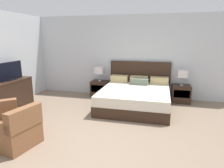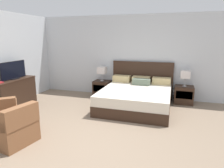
{
  "view_description": "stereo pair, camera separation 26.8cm",
  "coord_description": "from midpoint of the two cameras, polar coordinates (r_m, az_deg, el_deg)",
  "views": [
    {
      "loc": [
        1.17,
        -2.92,
        1.91
      ],
      "look_at": [
        -0.05,
        1.95,
        0.75
      ],
      "focal_mm": 32.0,
      "sensor_mm": 36.0,
      "label": 1
    },
    {
      "loc": [
        1.43,
        -2.84,
        1.91
      ],
      "look_at": [
        -0.05,
        1.95,
        0.75
      ],
      "focal_mm": 32.0,
      "sensor_mm": 36.0,
      "label": 2
    }
  ],
  "objects": [
    {
      "name": "wall_back",
      "position": [
        6.61,
        5.85,
        7.79
      ],
      "size": [
        7.27,
        0.06,
        2.63
      ],
      "primitive_type": "cube",
      "color": "silver",
      "rests_on": "ground"
    },
    {
      "name": "armchair_by_window",
      "position": [
        4.75,
        -27.97,
        -8.58
      ],
      "size": [
        0.97,
        0.97,
        0.76
      ],
      "color": "brown",
      "rests_on": "ground"
    },
    {
      "name": "table_lamp_left",
      "position": [
        6.56,
        -1.7,
        3.9
      ],
      "size": [
        0.27,
        0.27,
        0.47
      ],
      "color": "#B7B7BC",
      "rests_on": "nightstand_left"
    },
    {
      "name": "tv",
      "position": [
        6.08,
        -25.29,
        3.48
      ],
      "size": [
        0.18,
        0.89,
        0.49
      ],
      "color": "black",
      "rests_on": "dresser"
    },
    {
      "name": "armchair_companion",
      "position": [
        4.09,
        -24.53,
        -11.61
      ],
      "size": [
        0.81,
        0.8,
        0.76
      ],
      "color": "brown",
      "rests_on": "ground"
    },
    {
      "name": "dresser",
      "position": [
        6.16,
        -25.07,
        -2.32
      ],
      "size": [
        0.46,
        1.33,
        0.8
      ],
      "color": "#332116",
      "rests_on": "ground"
    },
    {
      "name": "nightstand_right",
      "position": [
        6.36,
        20.94,
        -2.89
      ],
      "size": [
        0.54,
        0.46,
        0.52
      ],
      "color": "#332116",
      "rests_on": "ground"
    },
    {
      "name": "wall_left",
      "position": [
        6.19,
        -27.91,
        6.01
      ],
      "size": [
        0.06,
        5.34,
        2.63
      ],
      "primitive_type": "cube",
      "color": "silver",
      "rests_on": "ground"
    },
    {
      "name": "nightstand_left",
      "position": [
        6.68,
        -1.67,
        -1.28
      ],
      "size": [
        0.54,
        0.46,
        0.52
      ],
      "color": "#332116",
      "rests_on": "ground"
    },
    {
      "name": "table_lamp_right",
      "position": [
        6.23,
        21.39,
        2.52
      ],
      "size": [
        0.27,
        0.27,
        0.47
      ],
      "color": "#B7B7BC",
      "rests_on": "nightstand_right"
    },
    {
      "name": "ground_plane",
      "position": [
        3.69,
        -6.39,
        -18.2
      ],
      "size": [
        10.61,
        10.61,
        0.0
      ],
      "primitive_type": "plane",
      "color": "#84705B"
    },
    {
      "name": "bed",
      "position": [
        5.68,
        8.31,
        -3.58
      ],
      "size": [
        1.93,
        2.12,
        1.18
      ],
      "color": "#332116",
      "rests_on": "ground"
    }
  ]
}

